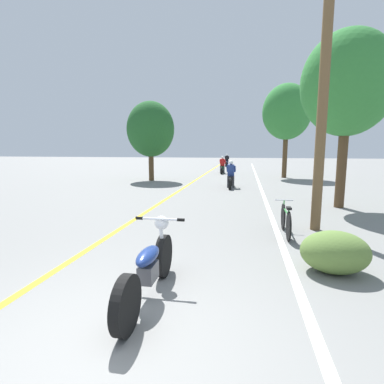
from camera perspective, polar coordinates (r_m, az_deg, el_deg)
ground_plane at (r=3.56m, az=-17.47°, el=-27.27°), size 120.00×120.00×0.00m
lane_stripe_center at (r=16.12m, az=-1.12°, el=1.11°), size 0.14×48.00×0.01m
lane_stripe_edge at (r=15.83m, az=12.97°, el=0.77°), size 0.14×48.00×0.01m
utility_pole at (r=8.16m, az=23.85°, el=18.69°), size 1.10×0.24×7.03m
roadside_tree_right_near at (r=11.65m, az=27.51°, el=17.72°), size 2.99×2.69×5.87m
roadside_tree_right_far at (r=21.85m, az=17.61°, el=14.29°), size 3.25×2.92×6.33m
roadside_tree_left at (r=19.16m, az=-7.91°, el=11.73°), size 2.97×2.67×4.91m
roadside_bush at (r=5.56m, az=25.55°, el=-10.28°), size 1.10×0.88×0.70m
motorcycle_foreground at (r=4.26m, az=-8.11°, el=-13.98°), size 0.76×2.23×1.02m
motorcycle_rider_lead at (r=15.66m, az=7.40°, el=2.74°), size 0.50×2.08×1.40m
motorcycle_rider_mid at (r=24.29m, az=5.81°, el=4.77°), size 0.50×2.09×1.40m
motorcycle_rider_far at (r=33.38m, az=6.65°, el=5.74°), size 0.50×2.12×1.40m
bicycle_parked at (r=7.47m, az=17.43°, el=-5.11°), size 0.44×1.65×0.77m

